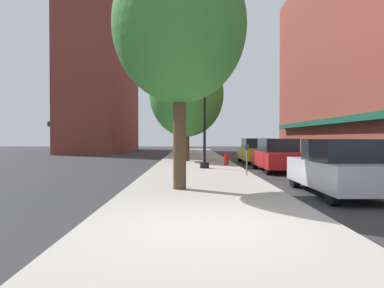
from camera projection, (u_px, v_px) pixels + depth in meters
ground_plane at (253, 162)px, 24.42m from camera, size 90.00×90.00×0.00m
sidewalk_slab at (195, 160)px, 25.39m from camera, size 4.80×50.00×0.12m
building_right_brick at (380, 40)px, 28.32m from camera, size 6.80×40.00×19.27m
building_far_background at (103, 79)px, 43.15m from camera, size 6.80×18.00×18.00m
lamppost at (205, 109)px, 18.21m from camera, size 0.48×0.48×5.90m
fire_hydrant at (226, 158)px, 20.26m from camera, size 0.33×0.26×0.79m
parking_meter_near at (247, 155)px, 14.92m from camera, size 0.14×0.09×1.31m
tree_near at (180, 27)px, 10.77m from camera, size 4.11×4.11×7.37m
tree_mid at (186, 94)px, 24.02m from camera, size 5.07×5.07×7.49m
tree_far at (185, 100)px, 32.34m from camera, size 4.25×4.25×7.52m
car_silver at (338, 168)px, 10.37m from camera, size 1.80×4.30×1.66m
car_red at (277, 156)px, 17.62m from camera, size 1.80×4.30×1.66m
car_yellow at (255, 151)px, 23.50m from camera, size 1.80×4.30×1.66m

